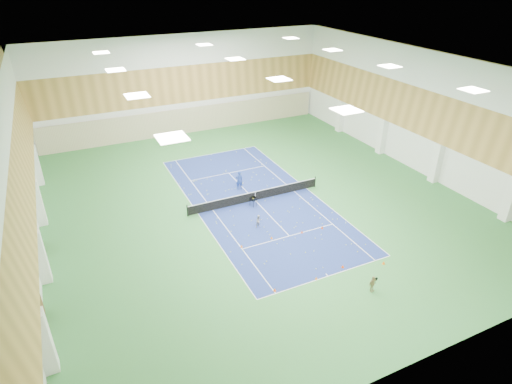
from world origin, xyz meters
TOP-DOWN VIEW (x-y plane):
  - ground at (0.00, 0.00)m, footprint 40.00×40.00m
  - room_shell at (0.00, 0.00)m, footprint 36.00×40.00m
  - wood_cladding at (0.00, 0.00)m, footprint 36.00×40.00m
  - ceiling_light_grid at (0.00, 0.00)m, footprint 21.40×25.40m
  - court_surface at (0.00, 0.00)m, footprint 10.97×23.77m
  - tennis_balls_scatter at (0.00, 0.00)m, footprint 10.57×22.77m
  - tennis_net at (0.00, 0.00)m, footprint 12.80×0.10m
  - back_curtain at (0.00, 19.75)m, footprint 35.40×0.16m
  - door_left_a at (-17.92, -8.00)m, footprint 0.08×1.80m
  - door_left_b at (-17.92, 0.00)m, footprint 0.08×1.80m
  - coach at (-0.41, 2.70)m, footprint 0.71×0.48m
  - child_court at (-1.62, -4.13)m, footprint 0.60×0.50m
  - child_apron at (1.75, -14.36)m, footprint 0.75×0.42m
  - ball_cart at (-0.56, -0.81)m, footprint 0.66×0.66m
  - cone_svc_a at (-4.06, -6.16)m, footprint 0.21×0.21m
  - cone_svc_b at (-1.45, -6.11)m, footprint 0.20×0.20m
  - cone_svc_c at (1.13, -6.44)m, footprint 0.20×0.20m
  - cone_svc_d at (2.95, -6.59)m, footprint 0.22×0.22m
  - cone_base_a at (-4.06, -11.63)m, footprint 0.21×0.21m
  - cone_base_b at (-0.92, -11.80)m, footprint 0.19×0.19m
  - cone_base_c at (1.48, -11.52)m, footprint 0.23×0.23m
  - cone_base_d at (4.40, -12.44)m, footprint 0.23×0.23m

SIDE VIEW (x-z plane):
  - ground at x=0.00m, z-range 0.00..0.00m
  - court_surface at x=0.00m, z-range 0.00..0.01m
  - tennis_balls_scatter at x=0.00m, z-range 0.01..0.08m
  - cone_base_b at x=-0.92m, z-range 0.00..0.21m
  - cone_svc_c at x=1.13m, z-range 0.00..0.22m
  - cone_svc_b at x=-1.45m, z-range 0.00..0.22m
  - cone_svc_a at x=-4.06m, z-range 0.00..0.23m
  - cone_base_a at x=-4.06m, z-range 0.00..0.23m
  - cone_svc_d at x=2.95m, z-range 0.00..0.24m
  - cone_base_c at x=1.48m, z-range 0.00..0.25m
  - cone_base_d at x=4.40m, z-range 0.00..0.25m
  - ball_cart at x=-0.56m, z-range 0.00..0.89m
  - tennis_net at x=0.00m, z-range 0.00..1.10m
  - child_court at x=-1.62m, z-range 0.00..1.11m
  - child_apron at x=1.75m, z-range 0.00..1.21m
  - coach at x=-0.41m, z-range 0.00..1.90m
  - door_left_a at x=-17.92m, z-range 0.00..2.20m
  - door_left_b at x=-17.92m, z-range 0.00..2.20m
  - back_curtain at x=0.00m, z-range 0.00..3.20m
  - room_shell at x=0.00m, z-range 0.00..12.00m
  - wood_cladding at x=0.00m, z-range 4.00..12.00m
  - ceiling_light_grid at x=0.00m, z-range 11.89..11.95m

